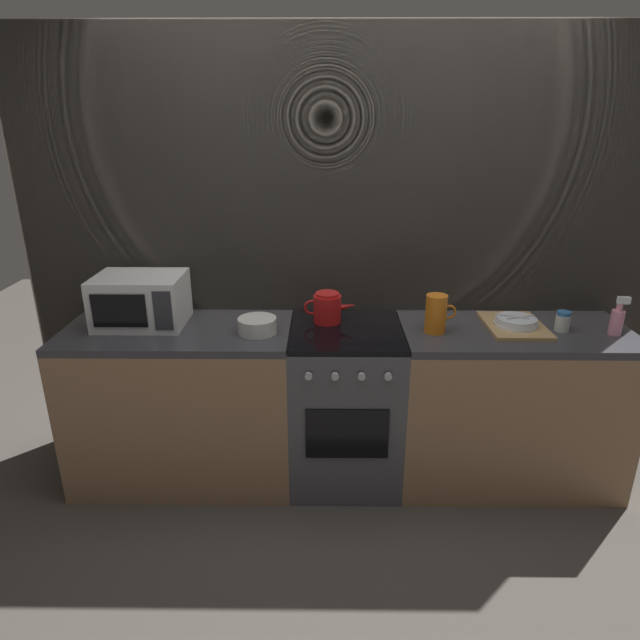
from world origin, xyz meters
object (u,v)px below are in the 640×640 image
at_px(kettle, 328,308).
at_px(microwave, 141,300).
at_px(stove_unit, 345,404).
at_px(spice_jar, 563,321).
at_px(pitcher, 436,314).
at_px(mixing_bowl, 257,325).
at_px(dish_pile, 515,324).
at_px(spray_bottle, 617,320).

bearing_deg(kettle, microwave, -177.57).
xyz_separation_m(stove_unit, spice_jar, (1.13, -0.01, 0.50)).
bearing_deg(pitcher, mixing_bowl, -178.76).
bearing_deg(dish_pile, spray_bottle, -10.25).
height_order(spice_jar, spray_bottle, spray_bottle).
bearing_deg(spray_bottle, spice_jar, 167.93).
bearing_deg(spray_bottle, microwave, 177.03).
bearing_deg(mixing_bowl, pitcher, 1.24).
distance_m(stove_unit, mixing_bowl, 0.68).
bearing_deg(stove_unit, spray_bottle, -2.57).
xyz_separation_m(dish_pile, spice_jar, (0.23, -0.03, 0.03)).
distance_m(stove_unit, pitcher, 0.72).
xyz_separation_m(stove_unit, mixing_bowl, (-0.46, -0.05, 0.49)).
relative_size(stove_unit, kettle, 3.16).
height_order(pitcher, spice_jar, pitcher).
height_order(mixing_bowl, pitcher, pitcher).
height_order(stove_unit, microwave, microwave).
distance_m(kettle, spice_jar, 1.23).
bearing_deg(microwave, kettle, 2.43).
bearing_deg(dish_pile, stove_unit, -178.36).
distance_m(microwave, spice_jar, 2.23).
bearing_deg(stove_unit, dish_pile, 1.64).
distance_m(microwave, pitcher, 1.56).
bearing_deg(kettle, spray_bottle, -6.59).
distance_m(stove_unit, kettle, 0.55).
bearing_deg(pitcher, microwave, 176.27).
height_order(kettle, pitcher, pitcher).
xyz_separation_m(stove_unit, dish_pile, (0.89, 0.03, 0.47)).
height_order(pitcher, dish_pile, pitcher).
bearing_deg(microwave, spice_jar, -1.93).
bearing_deg(kettle, mixing_bowl, -155.78).
height_order(kettle, dish_pile, kettle).
height_order(stove_unit, spice_jar, spice_jar).
distance_m(dish_pile, spice_jar, 0.24).
bearing_deg(spray_bottle, pitcher, 178.31).
bearing_deg(mixing_bowl, kettle, 24.22).
height_order(microwave, dish_pile, microwave).
xyz_separation_m(mixing_bowl, dish_pile, (1.36, 0.08, -0.02)).
bearing_deg(dish_pile, pitcher, -172.10).
height_order(microwave, pitcher, microwave).
xyz_separation_m(mixing_bowl, spice_jar, (1.59, 0.05, 0.01)).
height_order(mixing_bowl, spice_jar, spice_jar).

